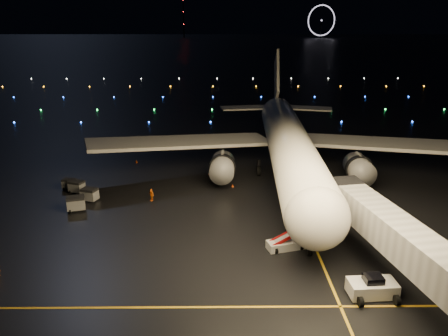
% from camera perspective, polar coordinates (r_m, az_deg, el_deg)
% --- Properties ---
extents(ground, '(2000.00, 2000.00, 0.00)m').
position_cam_1_polar(ground, '(341.73, -0.84, 14.52)').
color(ground, black).
rests_on(ground, ground).
extents(lane_centre, '(0.25, 80.00, 0.02)m').
position_cam_1_polar(lane_centre, '(61.17, 9.01, -3.53)').
color(lane_centre, gold).
rests_on(lane_centre, ground).
extents(lane_cross, '(60.00, 0.25, 0.02)m').
position_cam_1_polar(lane_cross, '(38.93, -11.22, -17.44)').
color(lane_cross, gold).
rests_on(lane_cross, ground).
extents(airliner, '(65.18, 62.22, 17.65)m').
position_cam_1_polar(airliner, '(68.76, 8.33, 6.61)').
color(airliner, silver).
rests_on(airliner, ground).
extents(pushback_tug, '(4.25, 2.43, 1.96)m').
position_cam_1_polar(pushback_tug, '(41.20, 18.82, -14.34)').
color(pushback_tug, silver).
rests_on(pushback_tug, ground).
extents(belt_loader, '(6.10, 3.13, 2.85)m').
position_cam_1_polar(belt_loader, '(46.63, 8.16, -8.80)').
color(belt_loader, silver).
rests_on(belt_loader, ground).
extents(crew_c, '(1.00, 0.99, 1.70)m').
position_cam_1_polar(crew_c, '(59.10, -9.46, -3.48)').
color(crew_c, orange).
rests_on(crew_c, ground).
extents(safety_cone_0, '(0.49, 0.49, 0.44)m').
position_cam_1_polar(safety_cone_0, '(63.45, 1.13, -2.28)').
color(safety_cone_0, '#E64D13').
rests_on(safety_cone_0, ground).
extents(safety_cone_1, '(0.46, 0.46, 0.50)m').
position_cam_1_polar(safety_cone_1, '(70.03, -1.29, -0.25)').
color(safety_cone_1, '#E64D13').
rests_on(safety_cone_1, ground).
extents(safety_cone_2, '(0.56, 0.56, 0.50)m').
position_cam_1_polar(safety_cone_2, '(68.57, -1.90, -0.67)').
color(safety_cone_2, '#E64D13').
rests_on(safety_cone_2, ground).
extents(safety_cone_3, '(0.51, 0.51, 0.53)m').
position_cam_1_polar(safety_cone_3, '(75.87, -11.38, 0.87)').
color(safety_cone_3, '#E64D13').
rests_on(safety_cone_3, ground).
extents(ferris_wheel, '(49.33, 16.80, 52.00)m').
position_cam_1_polar(ferris_wheel, '(779.32, 12.61, 18.15)').
color(ferris_wheel, black).
rests_on(ferris_wheel, ground).
extents(radio_mast, '(1.80, 1.80, 64.00)m').
position_cam_1_polar(radio_mast, '(783.49, -5.30, 18.92)').
color(radio_mast, black).
rests_on(radio_mast, ground).
extents(taxiway_lights, '(164.00, 92.00, 0.36)m').
position_cam_1_polar(taxiway_lights, '(148.68, -1.25, 9.66)').
color(taxiway_lights, black).
rests_on(taxiway_lights, ground).
extents(baggage_cart_0, '(2.54, 2.10, 1.86)m').
position_cam_1_polar(baggage_cart_0, '(58.44, -18.77, -4.41)').
color(baggage_cart_0, gray).
rests_on(baggage_cart_0, ground).
extents(baggage_cart_1, '(2.34, 1.99, 1.69)m').
position_cam_1_polar(baggage_cart_1, '(64.55, -18.68, -2.33)').
color(baggage_cart_1, gray).
rests_on(baggage_cart_1, ground).
extents(baggage_cart_2, '(2.00, 1.58, 1.52)m').
position_cam_1_polar(baggage_cart_2, '(66.16, -19.54, -2.01)').
color(baggage_cart_2, gray).
rests_on(baggage_cart_2, ground).
extents(baggage_cart_3, '(2.38, 1.99, 1.73)m').
position_cam_1_polar(baggage_cart_3, '(61.01, -17.15, -3.35)').
color(baggage_cart_3, gray).
rests_on(baggage_cart_3, ground).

